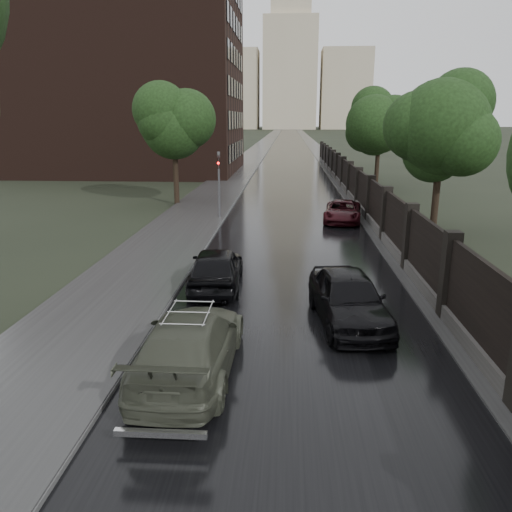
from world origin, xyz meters
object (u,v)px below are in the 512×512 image
object	(u,v)px
tree_right_c	(379,130)
traffic_light	(219,179)
tree_right_b	(442,137)
hatchback_left	(216,268)
tree_left_far	(174,128)
car_right_near	(349,298)
car_right_far	(343,211)
volga_sedan	(190,344)

from	to	relation	value
tree_right_c	traffic_light	world-z (taller)	tree_right_c
tree_right_b	hatchback_left	bearing A→B (deg)	-136.64
tree_left_far	traffic_light	world-z (taller)	tree_left_far
tree_right_c	tree_left_far	bearing A→B (deg)	-147.17
tree_right_c	car_right_near	distance (m)	31.40
tree_left_far	car_right_far	bearing A→B (deg)	-26.01
tree_right_c	car_right_near	world-z (taller)	tree_right_c
tree_right_b	car_right_far	xyz separation A→B (m)	(-4.49, 2.63, -4.33)
tree_right_b	car_right_near	size ratio (longest dim) A/B	1.52
tree_left_far	hatchback_left	xyz separation A→B (m)	(5.28, -17.65, -4.49)
hatchback_left	car_right_near	bearing A→B (deg)	143.44
car_right_near	tree_right_c	bearing A→B (deg)	71.69
hatchback_left	car_right_near	xyz separation A→B (m)	(4.32, -2.91, 0.03)
car_right_near	volga_sedan	bearing A→B (deg)	-148.00
hatchback_left	tree_left_far	bearing A→B (deg)	-75.90
tree_right_b	tree_right_c	size ratio (longest dim) A/B	1.00
hatchback_left	car_right_far	size ratio (longest dim) A/B	0.99
traffic_light	tree_right_b	bearing A→B (deg)	-14.24
tree_right_b	traffic_light	size ratio (longest dim) A/B	1.75
car_right_far	tree_right_b	bearing A→B (deg)	-22.57
tree_right_b	traffic_light	world-z (taller)	tree_right_b
tree_left_far	car_right_far	world-z (taller)	tree_left_far
tree_right_c	volga_sedan	world-z (taller)	tree_right_c
car_right_near	car_right_far	xyz separation A→B (m)	(1.41, 15.19, -0.17)
tree_right_c	car_right_far	distance (m)	16.59
car_right_far	car_right_near	bearing A→B (deg)	-87.52
tree_right_b	volga_sedan	bearing A→B (deg)	-122.07
tree_left_far	tree_right_b	size ratio (longest dim) A/B	1.05
car_right_near	tree_left_far	bearing A→B (deg)	107.64
hatchback_left	tree_right_c	bearing A→B (deg)	-112.84
volga_sedan	car_right_near	distance (m)	5.25
tree_right_b	volga_sedan	world-z (taller)	tree_right_b
tree_right_b	hatchback_left	xyz separation A→B (m)	(-10.22, -9.65, -4.20)
tree_right_b	volga_sedan	size ratio (longest dim) A/B	1.34
tree_left_far	car_right_near	distance (m)	23.12
tree_left_far	hatchback_left	distance (m)	18.96
tree_left_far	tree_right_b	bearing A→B (deg)	-27.30
tree_right_b	car_right_far	bearing A→B (deg)	149.66
traffic_light	car_right_near	xyz separation A→B (m)	(5.90, -15.55, -1.61)
tree_right_b	volga_sedan	xyz separation A→B (m)	(-9.96, -15.89, -4.19)
tree_left_far	car_right_near	world-z (taller)	tree_left_far
tree_right_c	car_right_far	world-z (taller)	tree_right_c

